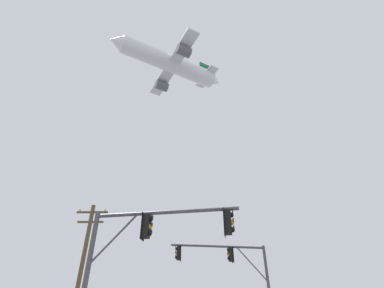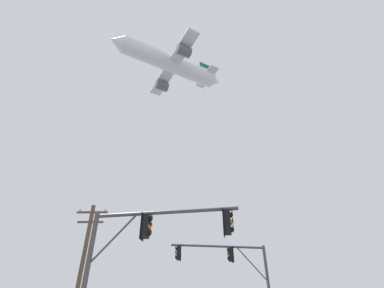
{
  "view_description": "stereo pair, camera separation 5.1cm",
  "coord_description": "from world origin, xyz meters",
  "px_view_note": "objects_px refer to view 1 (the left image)",
  "views": [
    {
      "loc": [
        -0.94,
        -3.88,
        1.78
      ],
      "look_at": [
        -1.08,
        17.51,
        15.51
      ],
      "focal_mm": 26.7,
      "sensor_mm": 36.0,
      "label": 1
    },
    {
      "loc": [
        -0.89,
        -3.88,
        1.78
      ],
      "look_at": [
        -1.08,
        17.51,
        15.51
      ],
      "focal_mm": 26.7,
      "sensor_mm": 36.0,
      "label": 2
    }
  ],
  "objects_px": {
    "signal_pole_far": "(235,270)",
    "utility_pole": "(81,270)",
    "signal_pole_near": "(143,246)",
    "airplane": "(170,63)"
  },
  "relations": [
    {
      "from": "signal_pole_far",
      "to": "utility_pole",
      "type": "bearing_deg",
      "value": -172.23
    },
    {
      "from": "signal_pole_far",
      "to": "signal_pole_near",
      "type": "bearing_deg",
      "value": -115.68
    },
    {
      "from": "utility_pole",
      "to": "airplane",
      "type": "relative_size",
      "value": 0.44
    },
    {
      "from": "signal_pole_near",
      "to": "signal_pole_far",
      "type": "bearing_deg",
      "value": 64.32
    },
    {
      "from": "signal_pole_far",
      "to": "airplane",
      "type": "height_order",
      "value": "airplane"
    },
    {
      "from": "signal_pole_near",
      "to": "utility_pole",
      "type": "height_order",
      "value": "utility_pole"
    },
    {
      "from": "signal_pole_far",
      "to": "utility_pole",
      "type": "distance_m",
      "value": 10.06
    },
    {
      "from": "signal_pole_near",
      "to": "utility_pole",
      "type": "distance_m",
      "value": 9.93
    },
    {
      "from": "signal_pole_near",
      "to": "airplane",
      "type": "bearing_deg",
      "value": 95.59
    },
    {
      "from": "utility_pole",
      "to": "airplane",
      "type": "xyz_separation_m",
      "value": [
        2.83,
        16.59,
        37.85
      ]
    }
  ]
}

